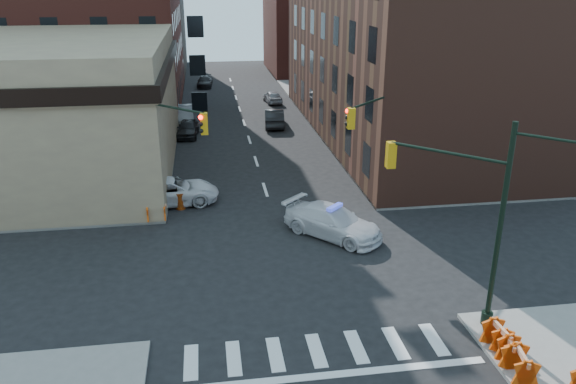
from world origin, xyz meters
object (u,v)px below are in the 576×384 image
object	(u,v)px
barrel_road	(332,214)
pickup	(171,191)
pedestrian_b	(86,201)
barricade_se_a	(500,339)
pedestrian_a	(150,189)
barricade_nw_a	(156,213)
parked_car_wfar	(184,113)
barrel_bank	(180,201)
parked_car_enear	(274,118)
parked_car_wnear	(188,128)
police_car	(333,222)

from	to	relation	value
barrel_road	pickup	bearing A→B (deg)	154.58
pedestrian_b	barricade_se_a	size ratio (longest dim) A/B	1.23
pedestrian_a	barricade_nw_a	distance (m)	2.77
parked_car_wfar	pedestrian_b	bearing A→B (deg)	-106.10
barrel_road	barrel_bank	world-z (taller)	barrel_road
parked_car_enear	barrel_bank	size ratio (longest dim) A/B	4.82
barricade_se_a	barrel_road	bearing A→B (deg)	12.47
barrel_bank	parked_car_wnear	bearing A→B (deg)	89.38
parked_car_wfar	barricade_nw_a	xyz separation A→B (m)	(-1.00, -23.92, -0.12)
barricade_se_a	barricade_nw_a	xyz separation A→B (m)	(-12.90, 13.70, -0.06)
pickup	parked_car_wfar	bearing A→B (deg)	-4.46
pedestrian_a	barrel_bank	bearing A→B (deg)	-14.81
pickup	pedestrian_b	xyz separation A→B (m)	(-4.61, -1.50, 0.21)
police_car	barrel_bank	xyz separation A→B (m)	(-8.00, 4.93, -0.29)
barrel_road	police_car	bearing A→B (deg)	-101.93
pedestrian_a	pedestrian_b	xyz separation A→B (m)	(-3.39, -1.37, -0.06)
police_car	parked_car_enear	bearing A→B (deg)	47.19
parked_car_wnear	parked_car_enear	bearing A→B (deg)	22.32
pickup	barrel_road	distance (m)	9.85
pedestrian_a	barricade_se_a	world-z (taller)	pedestrian_a
parked_car_wnear	parked_car_enear	xyz separation A→B (m)	(7.73, 2.45, 0.09)
barrel_road	barricade_se_a	world-z (taller)	barricade_se_a
barrel_road	pedestrian_a	bearing A→B (deg)	157.94
parked_car_wnear	barrel_bank	bearing A→B (deg)	-85.91
parked_car_wnear	barricade_nw_a	world-z (taller)	parked_car_wnear
parked_car_wnear	parked_car_wfar	world-z (taller)	parked_car_wfar
pedestrian_a	barrel_bank	world-z (taller)	pedestrian_a
pickup	parked_car_enear	xyz separation A→B (m)	(8.45, 17.80, 0.01)
parked_car_wnear	parked_car_wfar	xyz separation A→B (m)	(-0.42, 5.76, 0.02)
pedestrian_a	parked_car_enear	bearing A→B (deg)	71.63
barrel_road	barricade_nw_a	distance (m)	9.69
barricade_nw_a	parked_car_wnear	bearing A→B (deg)	80.75
pedestrian_a	barrel_road	xyz separation A→B (m)	(10.11, -4.10, -0.52)
parked_car_wfar	pickup	bearing A→B (deg)	-94.67
pickup	barricade_se_a	xyz separation A→B (m)	(12.20, -16.52, -0.12)
parked_car_enear	barricade_nw_a	xyz separation A→B (m)	(-9.15, -20.62, -0.19)
barrel_road	parked_car_enear	bearing A→B (deg)	91.14
pedestrian_a	barricade_se_a	size ratio (longest dim) A/B	1.31
pickup	pedestrian_b	size ratio (longest dim) A/B	3.34
parked_car_wfar	parked_car_enear	size ratio (longest dim) A/B	0.91
parked_car_wnear	pedestrian_b	distance (m)	17.68
pickup	pedestrian_a	xyz separation A→B (m)	(-1.22, -0.13, 0.27)
barrel_road	barrel_bank	bearing A→B (deg)	158.53
parked_car_wfar	pedestrian_b	world-z (taller)	pedestrian_b
pedestrian_a	barricade_nw_a	xyz separation A→B (m)	(0.52, -2.69, -0.44)
police_car	pedestrian_b	xyz separation A→B (m)	(-13.15, 4.37, 0.20)
pedestrian_b	barricade_nw_a	bearing A→B (deg)	-41.03
barrel_bank	barricade_se_a	size ratio (longest dim) A/B	0.73
parked_car_enear	pickup	bearing A→B (deg)	70.01
pedestrian_b	barrel_road	bearing A→B (deg)	-33.85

